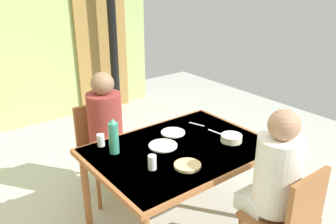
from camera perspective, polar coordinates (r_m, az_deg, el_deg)
The scene contains 17 objects.
wall_back at distance 4.90m, azimuth -25.05°, elevation 12.96°, with size 4.07×0.10×2.80m, color #9CAD68.
door_wooden at distance 5.32m, azimuth -10.74°, elevation 10.75°, with size 0.80×0.05×2.00m, color olive.
stove_pipe_column at distance 5.04m, azimuth -9.15°, elevation 14.86°, with size 0.12×0.12×2.80m, color black.
dining_table at distance 2.74m, azimuth 1.93°, elevation -7.11°, with size 1.37×0.99×0.73m.
chair_near_diner at distance 2.51m, azimuth 19.00°, elevation -16.02°, with size 0.40×0.40×0.87m.
chair_far_diner at distance 3.33m, azimuth -10.90°, elevation -5.20°, with size 0.40×0.40×0.87m.
person_near_diner at distance 2.42m, azimuth 17.15°, elevation -9.29°, with size 0.30×0.37×0.77m.
person_far_diner at distance 3.10m, azimuth -10.11°, elevation -1.46°, with size 0.30×0.37×0.77m.
water_bottle_green_near at distance 2.61m, azimuth -8.76°, elevation -4.01°, with size 0.07×0.07×0.28m.
serving_bowl_center at distance 2.84m, azimuth 10.29°, elevation -4.21°, with size 0.17×0.17×0.06m, color #F0E8CA.
dinner_plate_near_left at distance 2.73m, azimuth -0.82°, elevation -5.49°, with size 0.22×0.22×0.01m, color white.
dinner_plate_near_right at distance 2.94m, azimuth 0.83°, elevation -3.36°, with size 0.20×0.20×0.01m, color white.
drinking_glass_by_near_diner at distance 2.41m, azimuth -2.59°, elevation -8.20°, with size 0.06×0.06×0.10m, color silver.
drinking_glass_by_far_diner at distance 2.77m, azimuth -10.90°, elevation -4.54°, with size 0.06×0.06×0.10m, color silver.
bread_plate_sliced at distance 2.46m, azimuth 3.20°, elevation -8.68°, with size 0.19×0.19×0.02m, color #DBB77A.
cutlery_knife_near at distance 2.98m, azimuth 7.72°, elevation -3.26°, with size 0.15×0.02×0.00m, color silver.
cutlery_fork_near at distance 3.12m, azimuth 4.69°, elevation -2.01°, with size 0.15×0.02×0.00m, color silver.
Camera 1 is at (-1.10, -1.95, 1.99)m, focal length 37.40 mm.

